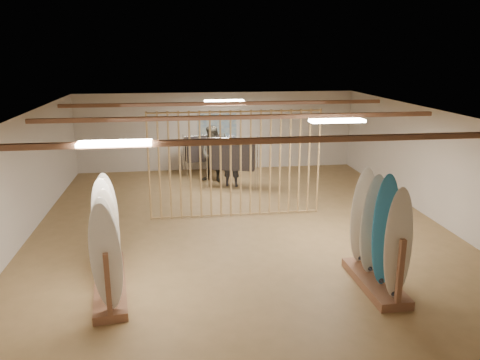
{
  "coord_description": "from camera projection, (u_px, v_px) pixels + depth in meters",
  "views": [
    {
      "loc": [
        -1.51,
        -10.78,
        4.2
      ],
      "look_at": [
        0.0,
        0.0,
        1.2
      ],
      "focal_mm": 35.0,
      "sensor_mm": 36.0,
      "label": 1
    }
  ],
  "objects": [
    {
      "name": "floor",
      "position": [
        240.0,
        227.0,
        11.61
      ],
      "size": [
        12.0,
        12.0,
        0.0
      ],
      "primitive_type": "plane",
      "color": "olive",
      "rests_on": "ground"
    },
    {
      "name": "ceiling",
      "position": [
        240.0,
        114.0,
        10.87
      ],
      "size": [
        12.0,
        12.0,
        0.0
      ],
      "primitive_type": "plane",
      "rotation": [
        3.14,
        0.0,
        0.0
      ],
      "color": "gray",
      "rests_on": "ground"
    },
    {
      "name": "wall_back",
      "position": [
        217.0,
        131.0,
        16.97
      ],
      "size": [
        12.0,
        0.0,
        12.0
      ],
      "primitive_type": "plane",
      "rotation": [
        1.57,
        0.0,
        0.0
      ],
      "color": "beige",
      "rests_on": "ground"
    },
    {
      "name": "wall_front",
      "position": [
        310.0,
        297.0,
        5.51
      ],
      "size": [
        12.0,
        0.0,
        12.0
      ],
      "primitive_type": "plane",
      "rotation": [
        -1.57,
        0.0,
        0.0
      ],
      "color": "beige",
      "rests_on": "ground"
    },
    {
      "name": "wall_left",
      "position": [
        21.0,
        180.0,
        10.57
      ],
      "size": [
        0.0,
        12.0,
        12.0
      ],
      "primitive_type": "plane",
      "rotation": [
        1.57,
        0.0,
        1.57
      ],
      "color": "beige",
      "rests_on": "ground"
    },
    {
      "name": "wall_right",
      "position": [
        434.0,
        165.0,
        11.91
      ],
      "size": [
        0.0,
        12.0,
        12.0
      ],
      "primitive_type": "plane",
      "rotation": [
        1.57,
        0.0,
        -1.57
      ],
      "color": "beige",
      "rests_on": "ground"
    },
    {
      "name": "ceiling_slats",
      "position": [
        240.0,
        117.0,
        10.89
      ],
      "size": [
        9.5,
        6.12,
        0.1
      ],
      "primitive_type": "cube",
      "color": "brown",
      "rests_on": "ground"
    },
    {
      "name": "light_panels",
      "position": [
        240.0,
        116.0,
        10.88
      ],
      "size": [
        1.2,
        0.35,
        0.06
      ],
      "primitive_type": "cube",
      "color": "white",
      "rests_on": "ground"
    },
    {
      "name": "bamboo_partition",
      "position": [
        236.0,
        164.0,
        12.0
      ],
      "size": [
        4.45,
        0.05,
        2.78
      ],
      "color": "tan",
      "rests_on": "ground"
    },
    {
      "name": "poster",
      "position": [
        217.0,
        126.0,
        16.9
      ],
      "size": [
        1.4,
        0.03,
        0.9
      ],
      "primitive_type": "cube",
      "color": "#2E64A1",
      "rests_on": "ground"
    },
    {
      "name": "rack_left",
      "position": [
        108.0,
        253.0,
        8.42
      ],
      "size": [
        0.87,
        2.54,
        2.0
      ],
      "rotation": [
        0.0,
        0.0,
        0.13
      ],
      "color": "brown",
      "rests_on": "floor"
    },
    {
      "name": "rack_right",
      "position": [
        377.0,
        250.0,
        8.48
      ],
      "size": [
        0.61,
        1.85,
        2.14
      ],
      "rotation": [
        0.0,
        0.0,
        0.01
      ],
      "color": "brown",
      "rests_on": "floor"
    },
    {
      "name": "clothing_rack_a",
      "position": [
        204.0,
        149.0,
        16.14
      ],
      "size": [
        1.33,
        0.67,
        1.47
      ],
      "rotation": [
        0.0,
        0.0,
        0.27
      ],
      "color": "silver",
      "rests_on": "floor"
    },
    {
      "name": "clothing_rack_b",
      "position": [
        232.0,
        155.0,
        14.67
      ],
      "size": [
        1.47,
        0.82,
        1.64
      ],
      "rotation": [
        0.0,
        0.0,
        -0.33
      ],
      "color": "silver",
      "rests_on": "floor"
    },
    {
      "name": "shopper_a",
      "position": [
        231.0,
        157.0,
        14.88
      ],
      "size": [
        0.81,
        0.66,
        1.91
      ],
      "primitive_type": "imported",
      "rotation": [
        0.0,
        0.0,
        2.83
      ],
      "color": "#27282E",
      "rests_on": "floor"
    },
    {
      "name": "shopper_b",
      "position": [
        213.0,
        151.0,
        15.31
      ],
      "size": [
        1.28,
        1.18,
        2.13
      ],
      "primitive_type": "imported",
      "rotation": [
        0.0,
        0.0,
        -0.47
      ],
      "color": "#2F2D24",
      "rests_on": "floor"
    }
  ]
}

